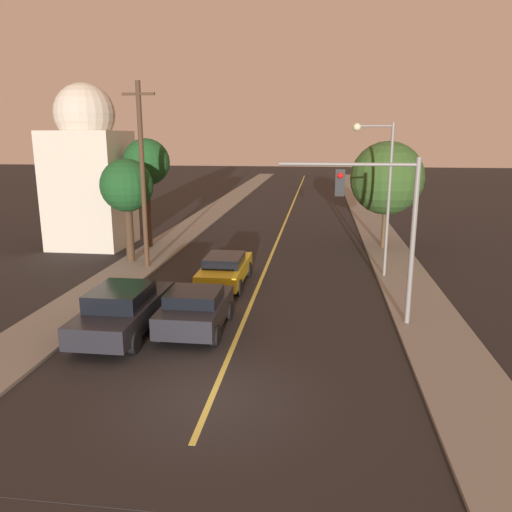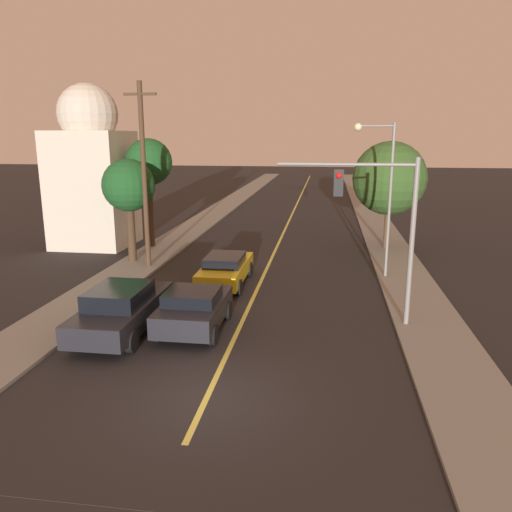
{
  "view_description": "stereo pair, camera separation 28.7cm",
  "coord_description": "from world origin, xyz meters",
  "px_view_note": "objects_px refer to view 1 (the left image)",
  "views": [
    {
      "loc": [
        2.6,
        -11.3,
        6.56
      ],
      "look_at": [
        0.0,
        9.07,
        1.6
      ],
      "focal_mm": 35.0,
      "sensor_mm": 36.0,
      "label": 1
    },
    {
      "loc": [
        2.88,
        -11.26,
        6.56
      ],
      "look_at": [
        0.0,
        9.07,
        1.6
      ],
      "focal_mm": 35.0,
      "sensor_mm": 36.0,
      "label": 2
    }
  ],
  "objects_px": {
    "car_near_lane_front": "(196,309)",
    "tree_left_far": "(127,187)",
    "tree_right_near": "(387,178)",
    "car_near_lane_second": "(225,269)",
    "traffic_signal_mast": "(381,212)",
    "utility_pole_left": "(142,174)",
    "domed_building_left": "(89,171)",
    "tree_left_near": "(146,163)",
    "streetlamp_right": "(380,179)",
    "car_outer_lane_front": "(123,309)"
  },
  "relations": [
    {
      "from": "utility_pole_left",
      "to": "domed_building_left",
      "type": "xyz_separation_m",
      "value": [
        -5.04,
        4.81,
        -0.25
      ]
    },
    {
      "from": "car_near_lane_front",
      "to": "car_near_lane_second",
      "type": "height_order",
      "value": "car_near_lane_front"
    },
    {
      "from": "tree_left_near",
      "to": "domed_building_left",
      "type": "distance_m",
      "value": 3.71
    },
    {
      "from": "car_near_lane_second",
      "to": "traffic_signal_mast",
      "type": "height_order",
      "value": "traffic_signal_mast"
    },
    {
      "from": "domed_building_left",
      "to": "tree_left_far",
      "type": "bearing_deg",
      "value": -45.54
    },
    {
      "from": "car_near_lane_front",
      "to": "car_outer_lane_front",
      "type": "distance_m",
      "value": 2.43
    },
    {
      "from": "traffic_signal_mast",
      "to": "tree_left_far",
      "type": "relative_size",
      "value": 1.08
    },
    {
      "from": "tree_left_near",
      "to": "tree_left_far",
      "type": "xyz_separation_m",
      "value": [
        0.17,
        -3.6,
        -1.0
      ]
    },
    {
      "from": "car_outer_lane_front",
      "to": "traffic_signal_mast",
      "type": "relative_size",
      "value": 0.88
    },
    {
      "from": "car_outer_lane_front",
      "to": "domed_building_left",
      "type": "bearing_deg",
      "value": 118.47
    },
    {
      "from": "car_near_lane_front",
      "to": "car_near_lane_second",
      "type": "xyz_separation_m",
      "value": [
        0.0,
        5.46,
        -0.03
      ]
    },
    {
      "from": "car_near_lane_front",
      "to": "domed_building_left",
      "type": "relative_size",
      "value": 0.4
    },
    {
      "from": "tree_left_near",
      "to": "tree_left_far",
      "type": "relative_size",
      "value": 1.18
    },
    {
      "from": "car_outer_lane_front",
      "to": "streetlamp_right",
      "type": "bearing_deg",
      "value": 41.31
    },
    {
      "from": "car_outer_lane_front",
      "to": "tree_left_near",
      "type": "bearing_deg",
      "value": 105.15
    },
    {
      "from": "streetlamp_right",
      "to": "tree_left_far",
      "type": "bearing_deg",
      "value": 174.59
    },
    {
      "from": "utility_pole_left",
      "to": "tree_right_near",
      "type": "distance_m",
      "value": 13.8
    },
    {
      "from": "tree_right_near",
      "to": "domed_building_left",
      "type": "distance_m",
      "value": 17.49
    },
    {
      "from": "car_near_lane_front",
      "to": "tree_right_near",
      "type": "relative_size",
      "value": 0.62
    },
    {
      "from": "car_outer_lane_front",
      "to": "tree_right_near",
      "type": "relative_size",
      "value": 0.83
    },
    {
      "from": "car_near_lane_front",
      "to": "tree_left_far",
      "type": "relative_size",
      "value": 0.72
    },
    {
      "from": "car_near_lane_second",
      "to": "utility_pole_left",
      "type": "xyz_separation_m",
      "value": [
        -4.48,
        2.37,
        4.01
      ]
    },
    {
      "from": "car_near_lane_front",
      "to": "car_near_lane_second",
      "type": "bearing_deg",
      "value": 90.0
    },
    {
      "from": "domed_building_left",
      "to": "car_outer_lane_front",
      "type": "bearing_deg",
      "value": -61.53
    },
    {
      "from": "car_outer_lane_front",
      "to": "tree_left_far",
      "type": "height_order",
      "value": "tree_left_far"
    },
    {
      "from": "car_outer_lane_front",
      "to": "domed_building_left",
      "type": "height_order",
      "value": "domed_building_left"
    },
    {
      "from": "utility_pole_left",
      "to": "domed_building_left",
      "type": "bearing_deg",
      "value": 136.29
    },
    {
      "from": "car_near_lane_front",
      "to": "streetlamp_right",
      "type": "xyz_separation_m",
      "value": [
        6.83,
        7.56,
        3.85
      ]
    },
    {
      "from": "car_near_lane_front",
      "to": "tree_left_far",
      "type": "xyz_separation_m",
      "value": [
        -5.69,
        8.75,
        3.25
      ]
    },
    {
      "from": "utility_pole_left",
      "to": "domed_building_left",
      "type": "distance_m",
      "value": 6.97
    },
    {
      "from": "traffic_signal_mast",
      "to": "domed_building_left",
      "type": "xyz_separation_m",
      "value": [
        -15.72,
        11.29,
        0.47
      ]
    },
    {
      "from": "car_near_lane_front",
      "to": "tree_left_far",
      "type": "bearing_deg",
      "value": 123.04
    },
    {
      "from": "car_near_lane_second",
      "to": "tree_left_far",
      "type": "relative_size",
      "value": 0.89
    },
    {
      "from": "traffic_signal_mast",
      "to": "tree_right_near",
      "type": "bearing_deg",
      "value": 82.12
    },
    {
      "from": "car_near_lane_second",
      "to": "traffic_signal_mast",
      "type": "distance_m",
      "value": 8.13
    },
    {
      "from": "car_near_lane_second",
      "to": "car_near_lane_front",
      "type": "bearing_deg",
      "value": -90.0
    },
    {
      "from": "car_outer_lane_front",
      "to": "streetlamp_right",
      "type": "distance_m",
      "value": 12.82
    },
    {
      "from": "tree_right_near",
      "to": "domed_building_left",
      "type": "bearing_deg",
      "value": -176.13
    },
    {
      "from": "car_near_lane_front",
      "to": "tree_left_near",
      "type": "height_order",
      "value": "tree_left_near"
    },
    {
      "from": "car_near_lane_second",
      "to": "streetlamp_right",
      "type": "xyz_separation_m",
      "value": [
        6.83,
        2.1,
        3.88
      ]
    },
    {
      "from": "streetlamp_right",
      "to": "domed_building_left",
      "type": "bearing_deg",
      "value": 162.71
    },
    {
      "from": "car_outer_lane_front",
      "to": "traffic_signal_mast",
      "type": "xyz_separation_m",
      "value": [
        8.58,
        1.88,
        3.19
      ]
    },
    {
      "from": "tree_left_far",
      "to": "tree_right_near",
      "type": "relative_size",
      "value": 0.86
    },
    {
      "from": "car_near_lane_front",
      "to": "traffic_signal_mast",
      "type": "bearing_deg",
      "value": 12.36
    },
    {
      "from": "car_near_lane_front",
      "to": "tree_left_near",
      "type": "bearing_deg",
      "value": 115.39
    },
    {
      "from": "tree_right_near",
      "to": "car_near_lane_front",
      "type": "bearing_deg",
      "value": -119.82
    },
    {
      "from": "car_near_lane_second",
      "to": "car_outer_lane_front",
      "type": "bearing_deg",
      "value": -111.62
    },
    {
      "from": "traffic_signal_mast",
      "to": "streetlamp_right",
      "type": "height_order",
      "value": "streetlamp_right"
    },
    {
      "from": "traffic_signal_mast",
      "to": "utility_pole_left",
      "type": "relative_size",
      "value": 0.64
    },
    {
      "from": "car_near_lane_front",
      "to": "tree_right_near",
      "type": "distance_m",
      "value": 16.3
    }
  ]
}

